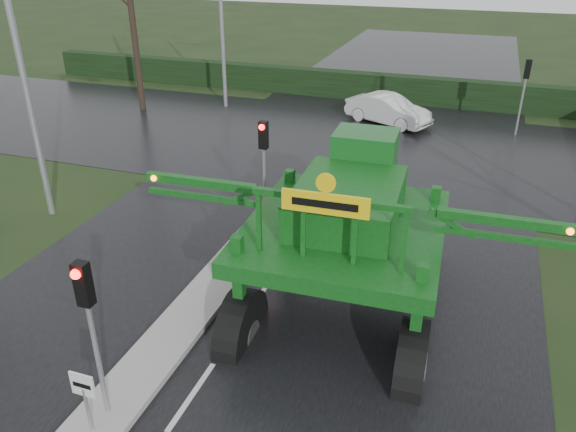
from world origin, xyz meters
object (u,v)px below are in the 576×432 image
(traffic_signal_near, at_px, (88,309))
(street_light_left_near, at_px, (22,30))
(white_sedan, at_px, (387,124))
(traffic_signal_far, at_px, (526,80))
(keep_left_sign, at_px, (84,393))
(crop_sprayer, at_px, (241,232))
(traffic_signal_mid, at_px, (264,151))

(traffic_signal_near, xyz_separation_m, street_light_left_near, (-6.89, 7.01, 3.40))
(white_sedan, bearing_deg, traffic_signal_far, -64.36)
(traffic_signal_far, relative_size, white_sedan, 0.82)
(keep_left_sign, distance_m, crop_sprayer, 4.49)
(traffic_signal_near, xyz_separation_m, traffic_signal_far, (7.80, 21.02, 0.00))
(traffic_signal_mid, xyz_separation_m, traffic_signal_far, (7.80, 12.52, 0.00))
(keep_left_sign, xyz_separation_m, traffic_signal_mid, (0.00, 8.99, 1.53))
(traffic_signal_near, bearing_deg, white_sedan, 85.16)
(traffic_signal_near, relative_size, traffic_signal_mid, 1.00)
(keep_left_sign, xyz_separation_m, white_sedan, (1.76, 21.26, -1.06))
(traffic_signal_near, bearing_deg, keep_left_sign, -90.00)
(traffic_signal_near, relative_size, traffic_signal_far, 1.00)
(keep_left_sign, height_order, traffic_signal_near, traffic_signal_near)
(keep_left_sign, height_order, traffic_signal_far, traffic_signal_far)
(keep_left_sign, bearing_deg, street_light_left_near, 132.59)
(traffic_signal_near, relative_size, street_light_left_near, 0.35)
(traffic_signal_mid, xyz_separation_m, white_sedan, (1.76, 12.27, -2.59))
(traffic_signal_mid, relative_size, street_light_left_near, 0.35)
(keep_left_sign, bearing_deg, traffic_signal_near, 90.00)
(traffic_signal_mid, bearing_deg, traffic_signal_near, -90.00)
(traffic_signal_mid, bearing_deg, white_sedan, 81.84)
(crop_sprayer, distance_m, white_sedan, 17.51)
(street_light_left_near, height_order, crop_sprayer, street_light_left_near)
(traffic_signal_far, relative_size, crop_sprayer, 0.35)
(crop_sprayer, height_order, white_sedan, crop_sprayer)
(keep_left_sign, relative_size, traffic_signal_mid, 0.38)
(traffic_signal_near, distance_m, traffic_signal_far, 22.42)
(keep_left_sign, bearing_deg, traffic_signal_far, 70.07)
(traffic_signal_mid, xyz_separation_m, crop_sprayer, (1.45, -5.04, 0.04))
(traffic_signal_mid, relative_size, traffic_signal_far, 1.00)
(street_light_left_near, relative_size, crop_sprayer, 1.01)
(traffic_signal_far, height_order, crop_sprayer, crop_sprayer)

